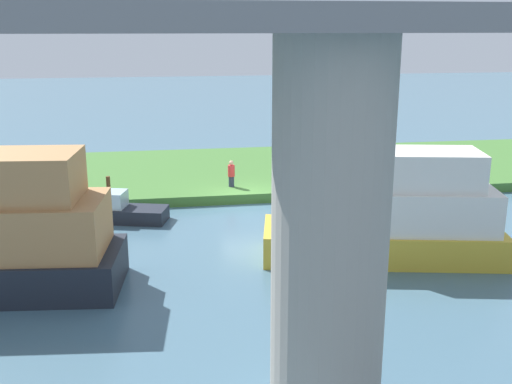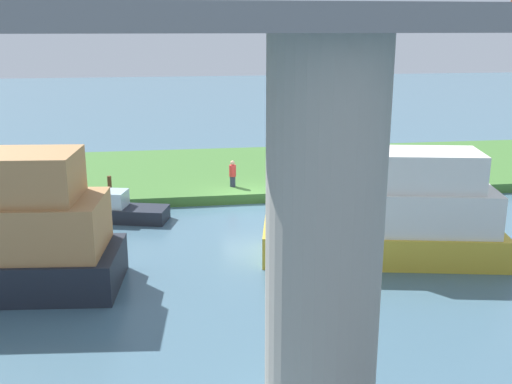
% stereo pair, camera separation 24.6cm
% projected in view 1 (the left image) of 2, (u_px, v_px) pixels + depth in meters
% --- Properties ---
extents(ground_plane, '(160.00, 160.00, 0.00)m').
position_uv_depth(ground_plane, '(246.00, 204.00, 30.49)').
color(ground_plane, '#476B7F').
extents(grassy_bank, '(80.00, 12.00, 0.50)m').
position_uv_depth(grassy_bank, '(232.00, 172.00, 36.14)').
color(grassy_bank, '#427533').
rests_on(grassy_bank, ground).
extents(bridge_pylon, '(2.50, 2.50, 8.54)m').
position_uv_depth(bridge_pylon, '(330.00, 239.00, 12.94)').
color(bridge_pylon, '#9E998E').
rests_on(bridge_pylon, ground).
extents(bridge_span, '(70.40, 4.30, 3.25)m').
position_uv_depth(bridge_span, '(337.00, 5.00, 11.69)').
color(bridge_span, slate).
rests_on(bridge_span, bridge_pylon).
extents(person_on_bank, '(0.50, 0.50, 1.39)m').
position_uv_depth(person_on_bank, '(231.00, 174.00, 31.68)').
color(person_on_bank, '#2D334C').
rests_on(person_on_bank, grassy_bank).
extents(mooring_post, '(0.20, 0.20, 1.09)m').
position_uv_depth(mooring_post, '(109.00, 187.00, 29.59)').
color(mooring_post, brown).
rests_on(mooring_post, grassy_bank).
extents(pontoon_yellow, '(9.43, 4.75, 4.60)m').
position_uv_depth(pontoon_yellow, '(391.00, 215.00, 23.09)').
color(pontoon_yellow, gold).
rests_on(pontoon_yellow, ground).
extents(riverboat_paddlewheel, '(4.38, 2.51, 1.38)m').
position_uv_depth(riverboat_paddlewheel, '(118.00, 210.00, 27.79)').
color(riverboat_paddlewheel, '#1E232D').
rests_on(riverboat_paddlewheel, ground).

